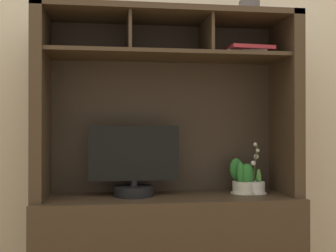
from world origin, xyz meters
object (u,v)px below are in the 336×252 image
(potted_orchid, at_px, (255,186))
(potted_fern, at_px, (244,180))
(magazine_stack_left, at_px, (245,52))
(tv_monitor, at_px, (134,166))
(media_console, at_px, (168,217))

(potted_orchid, bearing_deg, potted_fern, 169.95)
(potted_fern, xyz_separation_m, magazine_stack_left, (-0.00, -0.04, 0.70))
(tv_monitor, relative_size, potted_fern, 2.49)
(potted_orchid, height_order, magazine_stack_left, magazine_stack_left)
(media_console, xyz_separation_m, tv_monitor, (-0.18, 0.00, 0.27))
(potted_orchid, relative_size, potted_fern, 1.46)
(potted_orchid, bearing_deg, tv_monitor, -179.93)
(media_console, bearing_deg, potted_orchid, 0.54)
(potted_fern, distance_m, magazine_stack_left, 0.70)
(potted_fern, bearing_deg, potted_orchid, -10.05)
(potted_orchid, bearing_deg, magazine_stack_left, -156.05)
(tv_monitor, relative_size, magazine_stack_left, 1.80)
(potted_orchid, distance_m, magazine_stack_left, 0.74)
(potted_orchid, distance_m, potted_fern, 0.07)
(media_console, xyz_separation_m, potted_orchid, (0.49, 0.00, 0.16))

